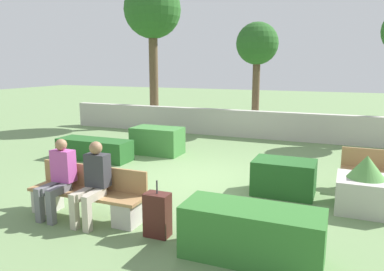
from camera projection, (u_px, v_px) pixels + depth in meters
The scene contains 13 objects.
ground_plane at pixel (195, 180), 8.32m from camera, with size 60.00×60.00×0.00m, color #6B8956.
perimeter_wall at pixel (252, 124), 13.07m from camera, with size 14.62×0.30×0.95m.
bench_front at pixel (87, 197), 6.28m from camera, with size 2.09×0.49×0.84m.
person_seated_man at pixel (58, 175), 6.24m from camera, with size 0.38×0.63×1.31m.
person_seated_woman at pixel (93, 179), 5.98m from camera, with size 0.38×0.63×1.32m.
hedge_block_near_left at pixel (94, 149), 10.08m from camera, with size 2.06×0.69×0.56m.
hedge_block_near_right at pixel (284, 177), 7.36m from camera, with size 1.18×0.79×0.68m.
hedge_block_mid_left at pixel (252, 234), 4.89m from camera, with size 1.83×0.73×0.71m.
hedge_block_mid_right at pixel (157, 141), 10.71m from camera, with size 1.41×0.81×0.76m.
planter_corner_left at pixel (365, 188), 6.52m from camera, with size 0.94×0.94×0.99m.
suitcase at pixel (157, 215), 5.55m from camera, with size 0.37×0.25×0.87m.
tree_leftmost at pixel (153, 12), 14.69m from camera, with size 2.25×2.25×5.78m.
tree_center_left at pixel (257, 46), 13.40m from camera, with size 1.51×1.51×4.03m.
Camera 1 is at (3.01, -7.40, 2.53)m, focal length 35.00 mm.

